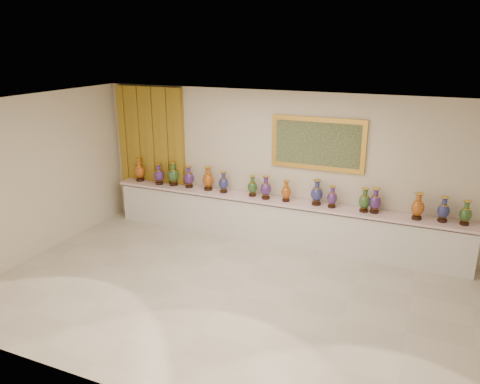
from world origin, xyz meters
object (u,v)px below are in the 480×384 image
object	(u,v)px
vase_0	(140,171)
vase_2	(173,175)
vase_1	(159,175)
counter	(278,221)

from	to	relation	value
vase_0	vase_2	size ratio (longest dim) A/B	0.98
vase_0	vase_2	xyz separation A→B (m)	(0.86, 0.01, 0.00)
vase_1	vase_2	distance (m)	0.33
vase_2	counter	bearing A→B (deg)	-0.45
vase_1	vase_2	world-z (taller)	vase_2
counter	vase_2	world-z (taller)	vase_2
vase_1	vase_2	size ratio (longest dim) A/B	0.90
counter	vase_1	bearing A→B (deg)	-179.02
counter	vase_1	size ratio (longest dim) A/B	15.58
counter	vase_2	bearing A→B (deg)	179.55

